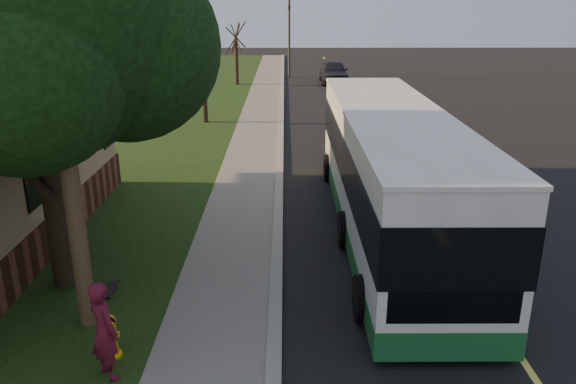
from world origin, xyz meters
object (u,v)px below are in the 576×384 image
Objects in this scene: bare_tree_near at (203,77)px; skateboarder at (104,330)px; traffic_signal at (289,33)px; distant_car at (333,72)px; fire_hydrant at (110,336)px; skateboard_main at (111,289)px; bare_tree_far at (236,55)px; utility_pole at (54,60)px; transit_bus at (390,169)px; leafy_tree at (37,19)px.

bare_tree_near reaches higher than skateboarder.
traffic_signal reaches higher than distant_car.
fire_hydrant is 2.23m from skateboard_main.
bare_tree_far is at bearing -170.45° from distant_car.
fire_hydrant reaches higher than skateboard_main.
fire_hydrant is 18.10m from bare_tree_near.
transit_bus is (6.03, 4.27, -3.01)m from utility_pole.
bare_tree_near is 16.52m from traffic_signal.
transit_bus reaches higher than skateboarder.
fire_hydrant is 0.13× the size of traffic_signal.
distant_car is at bearing 76.92° from skateboard_main.
leafy_tree is 0.70× the size of transit_bus.
utility_pole is 1.65× the size of traffic_signal.
bare_tree_near is (0.67, 15.35, -3.02)m from leafy_tree.
transit_bus is at bearing -63.96° from bare_tree_near.
leafy_tree reaches higher than fire_hydrant.
utility_pole reaches higher than distant_car.
bare_tree_near is at bearing 87.50° from leafy_tree.
traffic_signal is at bearing 83.42° from utility_pole.
leafy_tree is 5.16m from skateboard_main.
transit_bus is 6.91m from skateboard_main.
traffic_signal is (4.00, 16.00, 1.01)m from bare_tree_near.
distant_car is (6.00, 31.62, -0.10)m from skateboarder.
utility_pole is 7.98m from transit_bus.
utility_pole is 31.14m from distant_car.
distant_car is (6.50, 1.13, -1.24)m from bare_tree_far.
skateboard_main is at bearing 106.82° from fire_hydrant.
skateboard_main is at bearing -152.14° from transit_bus.
skateboard_main is 29.80m from distant_car.
skateboard_main is (0.93, -0.54, -5.05)m from leafy_tree.
traffic_signal is at bearing 94.42° from transit_bus.
bare_tree_near is 2.71× the size of skateboarder.
leafy_tree reaches higher than bare_tree_far.
transit_bus is (2.22, -28.74, -1.55)m from traffic_signal.
transit_bus is 15.62× the size of skateboard_main.
utility_pole is 0.81× the size of transit_bus.
leafy_tree is at bearing -105.39° from distant_car.
transit_bus is at bearing -88.35° from skateboarder.
bare_tree_near is 14.94m from distant_car.
skateboarder is 2.21× the size of skateboard_main.
skateboard_main is (-0.24, -27.89, -1.88)m from bare_tree_far.
transit_bus is 25.89m from distant_car.
transit_bus is (6.89, 2.62, -3.55)m from leafy_tree.
bare_tree_far is at bearing -45.18° from skateboarder.
fire_hydrant is 0.17× the size of bare_tree_near.
bare_tree_far is 27.95m from skateboard_main.
skateboard_main is 0.16× the size of distant_car.
leafy_tree is 8.18m from transit_bus.
fire_hydrant is 0.47× the size of skateboarder.
traffic_signal is 32.25m from skateboard_main.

